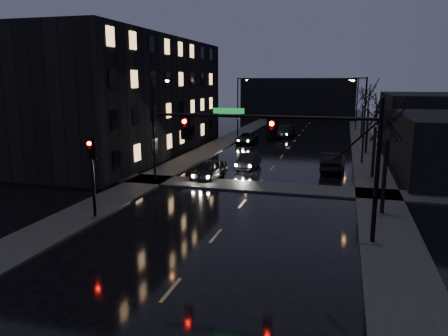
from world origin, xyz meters
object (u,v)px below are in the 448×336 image
Objects in this scene: oncoming_car_a at (209,169)px; oncoming_car_d at (284,131)px; oncoming_car_b at (248,161)px; oncoming_car_c at (247,138)px; lead_car at (333,162)px.

oncoming_car_d is at bearing 91.72° from oncoming_car_a.
oncoming_car_c is at bearing 105.93° from oncoming_car_b.
oncoming_car_b is (2.13, 4.95, -0.09)m from oncoming_car_a.
oncoming_car_a is 0.89× the size of lead_car.
oncoming_car_c is at bearing -108.82° from oncoming_car_d.
oncoming_car_b is 22.05m from oncoming_car_d.
lead_car is (7.08, -21.41, 0.03)m from oncoming_car_d.
oncoming_car_a is at bearing 34.07° from lead_car.
oncoming_car_c is 8.13m from oncoming_car_d.
oncoming_car_a is 0.93× the size of oncoming_car_c.
oncoming_car_b is 7.35m from lead_car.
oncoming_car_d reaches higher than oncoming_car_c.
oncoming_car_a is at bearing -87.54° from oncoming_car_d.
oncoming_car_b is at bearing 73.46° from oncoming_car_a.
oncoming_car_d reaches higher than oncoming_car_b.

